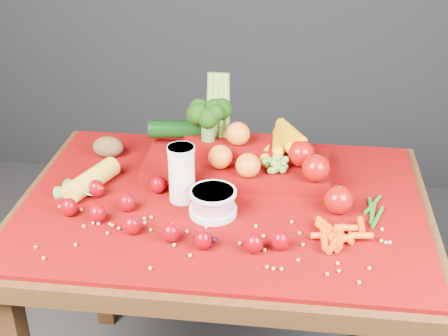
# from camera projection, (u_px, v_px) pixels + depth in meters

# --- Properties ---
(table) EXTENTS (1.10, 0.80, 0.75)m
(table) POSITION_uv_depth(u_px,v_px,m) (223.00, 234.00, 1.71)
(table) COLOR #33180B
(table) RESTS_ON ground
(red_cloth) EXTENTS (1.05, 0.75, 0.01)m
(red_cloth) POSITION_uv_depth(u_px,v_px,m) (223.00, 203.00, 1.66)
(red_cloth) COLOR #6F0303
(red_cloth) RESTS_ON table
(milk_glass) EXTENTS (0.07, 0.07, 0.16)m
(milk_glass) POSITION_uv_depth(u_px,v_px,m) (182.00, 172.00, 1.62)
(milk_glass) COLOR white
(milk_glass) RESTS_ON red_cloth
(yogurt_bowl) EXTENTS (0.12, 0.12, 0.07)m
(yogurt_bowl) POSITION_uv_depth(u_px,v_px,m) (213.00, 201.00, 1.59)
(yogurt_bowl) COLOR silver
(yogurt_bowl) RESTS_ON red_cloth
(strawberry_scatter) EXTENTS (0.58, 0.28, 0.05)m
(strawberry_scatter) POSITION_uv_depth(u_px,v_px,m) (156.00, 216.00, 1.54)
(strawberry_scatter) COLOR #8A0000
(strawberry_scatter) RESTS_ON red_cloth
(dark_grape_cluster) EXTENTS (0.06, 0.05, 0.03)m
(dark_grape_cluster) POSITION_uv_depth(u_px,v_px,m) (205.00, 239.00, 1.48)
(dark_grape_cluster) COLOR black
(dark_grape_cluster) RESTS_ON red_cloth
(soybean_scatter) EXTENTS (0.84, 0.24, 0.01)m
(soybean_scatter) POSITION_uv_depth(u_px,v_px,m) (213.00, 243.00, 1.48)
(soybean_scatter) COLOR tan
(soybean_scatter) RESTS_ON red_cloth
(corn_ear) EXTENTS (0.23, 0.26, 0.06)m
(corn_ear) POSITION_uv_depth(u_px,v_px,m) (84.00, 187.00, 1.67)
(corn_ear) COLOR gold
(corn_ear) RESTS_ON red_cloth
(potato) EXTENTS (0.09, 0.07, 0.06)m
(potato) POSITION_uv_depth(u_px,v_px,m) (108.00, 147.00, 1.87)
(potato) COLOR #50371C
(potato) RESTS_ON red_cloth
(baby_carrot_pile) EXTENTS (0.18, 0.17, 0.03)m
(baby_carrot_pile) POSITION_uv_depth(u_px,v_px,m) (342.00, 234.00, 1.49)
(baby_carrot_pile) COLOR #E44708
(baby_carrot_pile) RESTS_ON red_cloth
(green_bean_pile) EXTENTS (0.14, 0.12, 0.01)m
(green_bean_pile) POSITION_uv_depth(u_px,v_px,m) (375.00, 211.00, 1.60)
(green_bean_pile) COLOR #176316
(green_bean_pile) RESTS_ON red_cloth
(produce_mound) EXTENTS (0.59, 0.35, 0.27)m
(produce_mound) POSITION_uv_depth(u_px,v_px,m) (243.00, 155.00, 1.76)
(produce_mound) COLOR #6F0303
(produce_mound) RESTS_ON red_cloth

